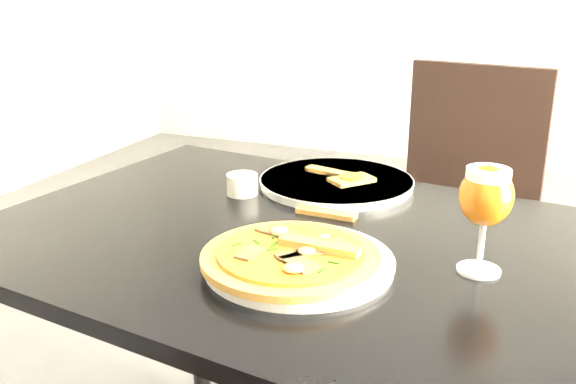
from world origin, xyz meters
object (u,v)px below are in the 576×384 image
at_px(chair_far, 458,213).
at_px(beer_glass, 486,197).
at_px(dining_table, 313,283).
at_px(pizza, 292,255).

distance_m(chair_far, beer_glass, 0.96).
distance_m(dining_table, beer_glass, 0.36).
bearing_deg(chair_far, pizza, -89.61).
bearing_deg(pizza, chair_far, 82.31).
bearing_deg(dining_table, chair_far, 87.79).
bearing_deg(dining_table, beer_glass, 1.49).
xyz_separation_m(chair_far, beer_glass, (0.14, -0.89, 0.36)).
bearing_deg(pizza, beer_glass, 21.54).
xyz_separation_m(dining_table, pizza, (0.01, -0.14, 0.12)).
height_order(chair_far, beer_glass, chair_far).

